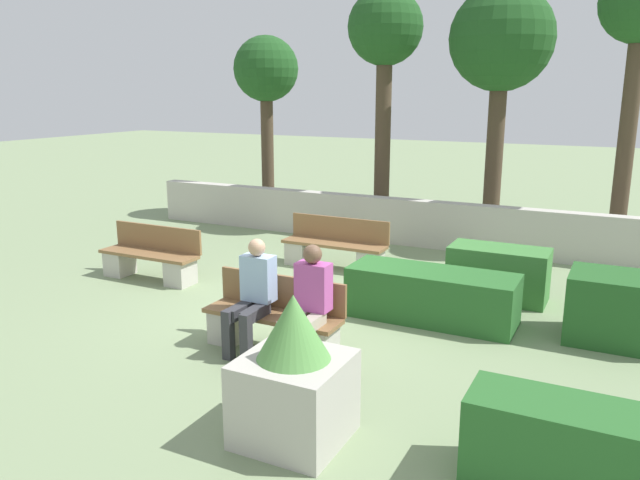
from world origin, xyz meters
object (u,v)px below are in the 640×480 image
object	(u,v)px
bench_left_side	(335,249)
tree_center_right	(501,44)
tree_center_left	(385,39)
tree_rightmost	(640,18)
planter_corner_left	(294,379)
bench_right_side	(151,260)
tree_leftmost	(266,75)
person_seated_man	(308,300)
bench_front	(274,323)
person_seated_woman	(253,291)

from	to	relation	value
bench_left_side	tree_center_right	xyz separation A→B (m)	(1.88, 3.54, 3.52)
bench_left_side	tree_center_right	world-z (taller)	tree_center_right
tree_center_left	tree_rightmost	bearing A→B (deg)	-0.31
planter_corner_left	bench_right_side	bearing A→B (deg)	144.49
bench_right_side	tree_leftmost	xyz separation A→B (m)	(-1.09, 5.43, 3.00)
person_seated_man	tree_center_left	world-z (taller)	tree_center_left
tree_leftmost	bench_front	bearing A→B (deg)	-58.28
bench_left_side	tree_center_left	bearing A→B (deg)	98.90
bench_front	person_seated_woman	size ratio (longest dim) A/B	1.27
bench_front	bench_right_side	size ratio (longest dim) A/B	0.97
planter_corner_left	tree_rightmost	world-z (taller)	tree_rightmost
bench_right_side	planter_corner_left	xyz separation A→B (m)	(4.37, -3.12, 0.25)
bench_front	tree_leftmost	world-z (taller)	tree_leftmost
bench_front	tree_rightmost	world-z (taller)	tree_rightmost
tree_leftmost	tree_rightmost	size ratio (longest dim) A/B	0.82
tree_center_left	tree_center_right	world-z (taller)	tree_center_left
bench_front	bench_left_side	bearing A→B (deg)	103.74
bench_front	tree_center_left	xyz separation A→B (m)	(-1.23, 6.60, 3.67)
person_seated_woman	tree_center_left	distance (m)	7.56
planter_corner_left	tree_center_right	size ratio (longest dim) A/B	0.27
person_seated_woman	planter_corner_left	bearing A→B (deg)	-47.25
tree_center_right	bench_right_side	bearing A→B (deg)	-127.76
planter_corner_left	tree_center_right	bearing A→B (deg)	90.85
planter_corner_left	tree_leftmost	size ratio (longest dim) A/B	0.31
bench_front	bench_right_side	xyz separation A→B (m)	(-3.20, 1.52, 0.00)
bench_right_side	tree_center_right	xyz separation A→B (m)	(4.24, 5.48, 3.53)
person_seated_woman	tree_leftmost	xyz separation A→B (m)	(-4.11, 7.09, 2.60)
bench_right_side	tree_rightmost	size ratio (longest dim) A/B	0.33
bench_left_side	person_seated_woman	xyz separation A→B (m)	(0.66, -3.59, 0.40)
planter_corner_left	tree_leftmost	xyz separation A→B (m)	(-5.46, 8.55, 2.76)
planter_corner_left	tree_center_left	size ratio (longest dim) A/B	0.26
person_seated_woman	tree_leftmost	bearing A→B (deg)	120.10
person_seated_man	tree_rightmost	xyz separation A→B (m)	(2.88, 6.71, 3.43)
tree_center_left	tree_rightmost	distance (m)	4.65
bench_left_side	tree_center_left	world-z (taller)	tree_center_left
planter_corner_left	bench_front	bearing A→B (deg)	126.03
bench_right_side	tree_leftmost	distance (m)	6.30
bench_front	tree_rightmost	distance (m)	8.35
person_seated_man	tree_center_right	size ratio (longest dim) A/B	0.27
planter_corner_left	tree_center_left	world-z (taller)	tree_center_left
person_seated_woman	bench_right_side	bearing A→B (deg)	151.25
bench_left_side	person_seated_man	size ratio (longest dim) A/B	1.37
tree_leftmost	tree_center_right	bearing A→B (deg)	0.48
person_seated_man	tree_leftmost	size ratio (longest dim) A/B	0.32
person_seated_woman	planter_corner_left	size ratio (longest dim) A/B	1.00
tree_leftmost	tree_rightmost	world-z (taller)	tree_rightmost
person_seated_man	planter_corner_left	world-z (taller)	person_seated_man
person_seated_woman	tree_center_left	world-z (taller)	tree_center_left
tree_leftmost	tree_center_left	xyz separation A→B (m)	(3.07, -0.34, 0.67)
bench_left_side	tree_leftmost	world-z (taller)	tree_leftmost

